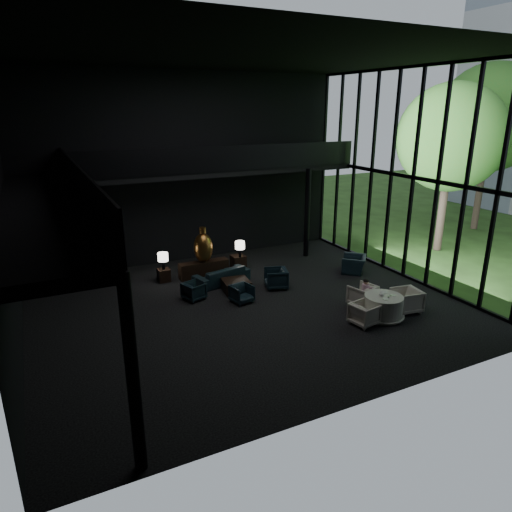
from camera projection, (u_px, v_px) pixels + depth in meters
name	position (u px, v px, depth m)	size (l,w,h in m)	color
floor	(249.00, 307.00, 15.68)	(14.00, 12.00, 0.02)	black
ceiling	(248.00, 54.00, 13.18)	(14.00, 12.00, 0.02)	black
wall_back	(189.00, 169.00, 19.54)	(14.00, 0.04, 8.00)	black
wall_front	(374.00, 238.00, 9.32)	(14.00, 0.04, 8.00)	black
curtain_wall	(413.00, 177.00, 17.35)	(0.20, 12.00, 8.00)	black
mezzanine_left	(41.00, 210.00, 11.91)	(2.00, 12.00, 0.25)	black
mezzanine_back	(219.00, 171.00, 19.11)	(12.00, 2.00, 0.25)	black
railing_left	(79.00, 184.00, 12.14)	(0.06, 12.00, 1.00)	black
railing_back	(228.00, 159.00, 18.07)	(12.00, 0.06, 1.00)	black
column_sw	(133.00, 377.00, 8.10)	(0.24, 0.24, 4.00)	black
column_nw	(71.00, 229.00, 17.81)	(0.24, 0.24, 4.00)	black
column_ne	(307.00, 213.00, 20.48)	(0.24, 0.24, 4.00)	black
tree_near	(451.00, 138.00, 20.38)	(4.80, 4.80, 7.65)	#382D23
tree_far	(491.00, 118.00, 23.95)	(5.60, 5.60, 8.80)	#382D23
console	(204.00, 269.00, 18.42)	(2.02, 0.46, 0.64)	black
bronze_urn	(203.00, 247.00, 18.11)	(0.76, 0.76, 1.42)	#A58538
side_table_left	(164.00, 275.00, 17.94)	(0.46, 0.46, 0.51)	black
table_lamp_left	(163.00, 258.00, 17.67)	(0.40, 0.40, 0.68)	black
side_table_right	(238.00, 262.00, 19.25)	(0.55, 0.55, 0.61)	black
table_lamp_right	(240.00, 246.00, 18.83)	(0.40, 0.40, 0.67)	black
sofa	(222.00, 272.00, 17.69)	(2.35, 0.69, 0.92)	#182432
lounge_armchair_west	(194.00, 291.00, 16.22)	(0.62, 0.58, 0.63)	black
lounge_armchair_east	(276.00, 277.00, 17.21)	(0.87, 0.82, 0.90)	black
lounge_armchair_south	(242.00, 294.00, 15.99)	(0.62, 0.58, 0.64)	black
window_armchair	(354.00, 261.00, 18.88)	(1.06, 0.69, 0.92)	black
coffee_table	(236.00, 286.00, 16.99)	(0.96, 0.96, 0.43)	black
dining_table	(383.00, 308.00, 14.83)	(1.40, 1.40, 0.75)	white
dining_chair_north	(362.00, 293.00, 15.71)	(0.84, 0.79, 0.86)	silver
dining_chair_east	(407.00, 298.00, 15.22)	(0.94, 0.88, 0.96)	beige
dining_chair_west	(364.00, 313.00, 14.33)	(0.77, 0.72, 0.79)	beige
child	(366.00, 287.00, 15.53)	(0.26, 0.26, 0.55)	pink
plate_a	(386.00, 299.00, 14.46)	(0.22, 0.22, 0.01)	white
plate_b	(384.00, 292.00, 14.98)	(0.24, 0.24, 0.02)	white
saucer	(394.00, 295.00, 14.74)	(0.14, 0.14, 0.01)	white
coffee_cup	(391.00, 295.00, 14.68)	(0.08, 0.08, 0.06)	white
cereal_bowl	(382.00, 295.00, 14.71)	(0.17, 0.17, 0.09)	white
cream_pot	(389.00, 297.00, 14.54)	(0.06, 0.06, 0.07)	#99999E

